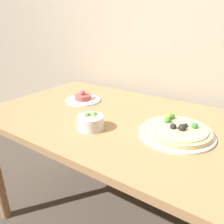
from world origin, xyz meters
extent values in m
cube|color=tan|center=(0.00, 1.02, 1.30)|extent=(8.00, 0.05, 2.60)
cube|color=#AD7F51|center=(0.00, 0.45, 0.78)|extent=(1.49, 0.89, 0.03)
cylinder|color=#AD7F51|center=(-0.69, 0.83, 0.38)|extent=(0.06, 0.06, 0.76)
cylinder|color=white|center=(0.33, 0.42, 0.80)|extent=(0.34, 0.34, 0.01)
cylinder|color=#E5C17F|center=(0.33, 0.42, 0.81)|extent=(0.31, 0.31, 0.02)
cylinder|color=beige|center=(0.33, 0.42, 0.83)|extent=(0.27, 0.27, 0.01)
sphere|color=#387F33|center=(0.40, 0.46, 0.84)|extent=(0.03, 0.03, 0.03)
sphere|color=#387F33|center=(0.28, 0.50, 0.84)|extent=(0.03, 0.03, 0.03)
sphere|color=black|center=(0.36, 0.41, 0.84)|extent=(0.04, 0.04, 0.04)
sphere|color=gold|center=(0.26, 0.48, 0.84)|extent=(0.03, 0.03, 0.03)
sphere|color=#387F33|center=(0.28, 0.45, 0.84)|extent=(0.03, 0.03, 0.03)
sphere|color=black|center=(0.36, 0.45, 0.84)|extent=(0.02, 0.02, 0.02)
sphere|color=black|center=(0.32, 0.40, 0.84)|extent=(0.03, 0.03, 0.03)
cylinder|color=white|center=(-0.34, 0.54, 0.80)|extent=(0.23, 0.23, 0.01)
cylinder|color=#B2514C|center=(-0.34, 0.54, 0.82)|extent=(0.11, 0.11, 0.03)
sphere|color=#DB4C5B|center=(-0.34, 0.54, 0.85)|extent=(0.03, 0.03, 0.03)
cube|color=white|center=(-0.25, 0.54, 0.81)|extent=(0.04, 0.02, 0.01)
cube|color=white|center=(-0.29, 0.61, 0.81)|extent=(0.03, 0.04, 0.01)
cube|color=white|center=(-0.38, 0.61, 0.81)|extent=(0.03, 0.04, 0.01)
cube|color=white|center=(-0.42, 0.54, 0.81)|extent=(0.04, 0.02, 0.01)
cube|color=white|center=(-0.38, 0.47, 0.81)|extent=(0.03, 0.04, 0.01)
cube|color=white|center=(-0.29, 0.47, 0.81)|extent=(0.03, 0.04, 0.01)
cylinder|color=white|center=(-0.03, 0.25, 0.83)|extent=(0.13, 0.13, 0.06)
sphere|color=#A3B25B|center=(-0.01, 0.25, 0.85)|extent=(0.03, 0.03, 0.03)
sphere|color=#668E42|center=(-0.06, 0.25, 0.85)|extent=(0.04, 0.04, 0.04)
sphere|color=#668E42|center=(-0.03, 0.28, 0.85)|extent=(0.03, 0.03, 0.03)
sphere|color=#668E42|center=(-0.05, 0.25, 0.85)|extent=(0.03, 0.03, 0.03)
camera|label=1|loc=(0.59, -0.49, 1.27)|focal=35.00mm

